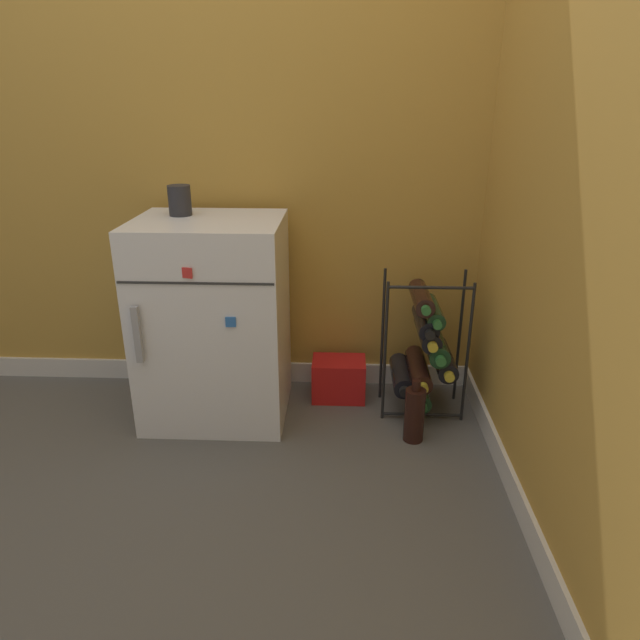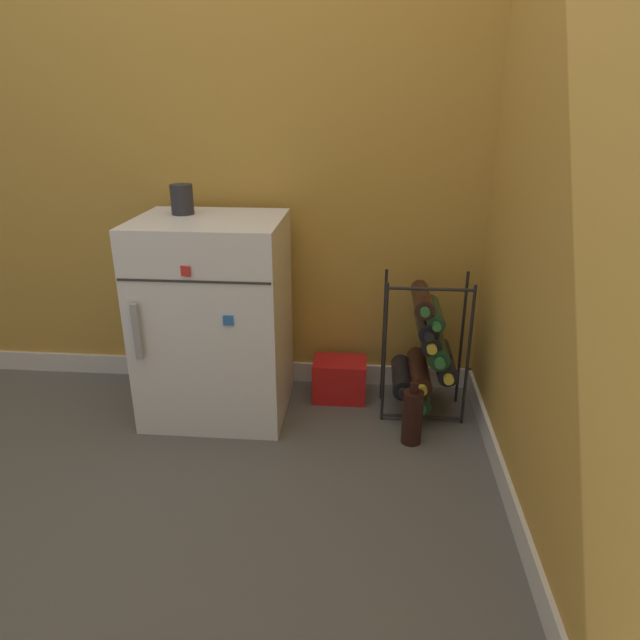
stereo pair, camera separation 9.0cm
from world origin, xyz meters
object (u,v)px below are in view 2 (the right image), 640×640
(soda_box, at_px, (340,379))
(loose_bottle_floor, at_px, (412,416))
(fridge_top_cup, at_px, (182,199))
(mini_fridge, at_px, (215,319))
(wine_rack, at_px, (425,350))

(soda_box, relative_size, loose_bottle_floor, 0.90)
(soda_box, bearing_deg, fridge_top_cup, -174.53)
(mini_fridge, relative_size, soda_box, 3.54)
(mini_fridge, relative_size, fridge_top_cup, 7.14)
(mini_fridge, distance_m, soda_box, 0.59)
(soda_box, xyz_separation_m, fridge_top_cup, (-0.60, -0.06, 0.76))
(fridge_top_cup, bearing_deg, mini_fridge, -31.94)
(wine_rack, distance_m, soda_box, 0.40)
(fridge_top_cup, bearing_deg, soda_box, 5.47)
(mini_fridge, xyz_separation_m, fridge_top_cup, (-0.11, 0.07, 0.45))
(loose_bottle_floor, bearing_deg, mini_fridge, 166.48)
(loose_bottle_floor, bearing_deg, fridge_top_cup, 163.85)
(wine_rack, bearing_deg, mini_fridge, -176.80)
(soda_box, bearing_deg, mini_fridge, -165.22)
(mini_fridge, bearing_deg, fridge_top_cup, 148.06)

